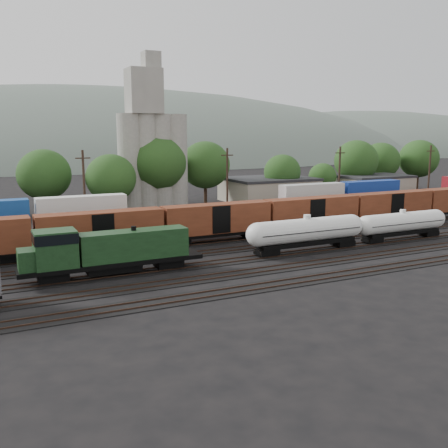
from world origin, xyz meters
name	(u,v)px	position (x,y,z in m)	size (l,w,h in m)	color
ground	(219,251)	(0.00, 0.00, 0.00)	(600.00, 600.00, 0.00)	black
tracks	(219,251)	(0.00, 0.00, 0.05)	(180.00, 33.20, 0.20)	black
green_locomotive	(103,250)	(-15.37, -5.00, 2.78)	(18.52, 3.27, 4.90)	black
tank_car_a	(307,231)	(9.49, -5.00, 2.60)	(16.63, 2.98, 4.36)	silver
tank_car_b	(402,223)	(25.20, -5.00, 2.38)	(15.15, 2.71, 3.97)	silver
orange_locomotive	(184,221)	(-0.75, 10.00, 2.29)	(15.92, 2.65, 3.98)	black
boxcar_string	(267,215)	(9.73, 5.00, 3.12)	(153.60, 2.90, 4.20)	black
container_wall	(246,207)	(11.83, 15.00, 2.81)	(174.68, 2.60, 5.80)	black
grain_silo	(152,151)	(3.28, 36.00, 11.26)	(13.40, 5.00, 29.00)	gray
industrial_sheds	(171,197)	(6.63, 35.25, 2.56)	(119.38, 17.26, 5.10)	#9E937F
tree_band	(142,169)	(1.80, 38.15, 7.73)	(167.11, 21.32, 14.47)	black
utility_poles	(160,185)	(0.00, 22.00, 6.21)	(122.20, 0.36, 12.00)	black
distant_hills	(72,192)	(23.92, 260.00, -20.56)	(860.00, 286.00, 130.00)	#59665B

